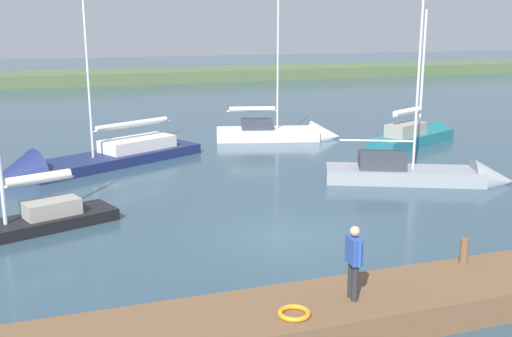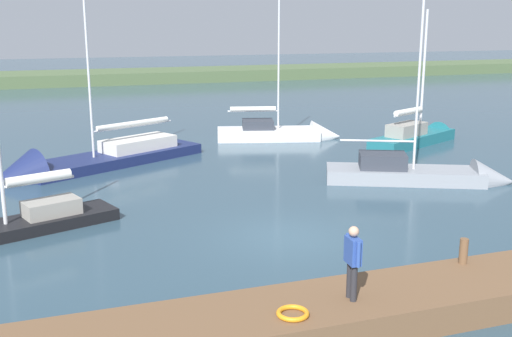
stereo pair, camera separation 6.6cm
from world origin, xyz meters
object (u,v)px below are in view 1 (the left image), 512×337
at_px(mooring_post_near, 464,251).
at_px(sailboat_inner_slip, 285,135).
at_px(sailboat_outer_mooring, 419,138).
at_px(person_on_dock, 354,258).
at_px(sailboat_behind_pier, 429,177).
at_px(life_ring_buoy, 294,313).
at_px(sailboat_near_dock, 80,167).

xyz_separation_m(mooring_post_near, sailboat_inner_slip, (-3.11, -19.47, -0.76)).
relative_size(mooring_post_near, sailboat_inner_slip, 0.07).
distance_m(sailboat_inner_slip, sailboat_outer_mooring, 7.29).
bearing_deg(person_on_dock, sailboat_behind_pier, -128.65).
bearing_deg(life_ring_buoy, sailboat_behind_pier, -135.03).
height_order(mooring_post_near, person_on_dock, person_on_dock).
distance_m(sailboat_behind_pier, sailboat_outer_mooring, 8.57).
bearing_deg(life_ring_buoy, sailboat_outer_mooring, -129.88).
height_order(sailboat_inner_slip, person_on_dock, sailboat_inner_slip).
relative_size(sailboat_near_dock, person_on_dock, 6.38).
relative_size(life_ring_buoy, sailboat_inner_slip, 0.08).
xyz_separation_m(life_ring_buoy, sailboat_behind_pier, (-10.12, -10.11, -0.52)).
bearing_deg(sailboat_inner_slip, person_on_dock, -92.84).
distance_m(life_ring_buoy, person_on_dock, 1.71).
distance_m(sailboat_outer_mooring, person_on_dock, 21.62).
distance_m(mooring_post_near, person_on_dock, 3.62).
bearing_deg(person_on_dock, sailboat_outer_mooring, -124.61).
xyz_separation_m(life_ring_buoy, sailboat_inner_slip, (-8.02, -20.65, -0.50)).
height_order(life_ring_buoy, sailboat_inner_slip, sailboat_inner_slip).
xyz_separation_m(sailboat_near_dock, person_on_dock, (-4.59, 16.62, 1.44)).
xyz_separation_m(sailboat_behind_pier, sailboat_inner_slip, (2.10, -10.54, 0.02)).
height_order(life_ring_buoy, sailboat_near_dock, sailboat_near_dock).
distance_m(life_ring_buoy, sailboat_inner_slip, 22.15).
bearing_deg(sailboat_near_dock, sailboat_outer_mooring, 153.75).
bearing_deg(life_ring_buoy, mooring_post_near, -166.51).
bearing_deg(sailboat_behind_pier, person_on_dock, -106.84).
height_order(mooring_post_near, sailboat_near_dock, sailboat_near_dock).
bearing_deg(mooring_post_near, sailboat_outer_mooring, -120.72).
height_order(sailboat_near_dock, sailboat_outer_mooring, sailboat_near_dock).
xyz_separation_m(mooring_post_near, person_on_dock, (3.46, 0.88, 0.61)).
relative_size(life_ring_buoy, sailboat_behind_pier, 0.07).
bearing_deg(sailboat_outer_mooring, sailboat_near_dock, 155.88).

